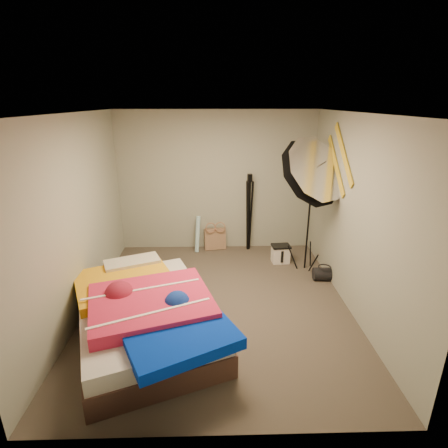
{
  "coord_description": "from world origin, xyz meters",
  "views": [
    {
      "loc": [
        -0.03,
        -4.15,
        2.64
      ],
      "look_at": [
        0.1,
        0.6,
        0.95
      ],
      "focal_mm": 28.0,
      "sensor_mm": 36.0,
      "label": 1
    }
  ],
  "objects_px": {
    "tote_bag": "(215,239)",
    "duffel_bag": "(324,274)",
    "wrapping_roll": "(198,234)",
    "camera_case": "(280,254)",
    "bed": "(146,314)",
    "camera_tripod": "(249,207)",
    "photo_umbrella": "(310,174)"
  },
  "relations": [
    {
      "from": "tote_bag",
      "to": "duffel_bag",
      "type": "distance_m",
      "value": 2.1
    },
    {
      "from": "wrapping_roll",
      "to": "camera_case",
      "type": "xyz_separation_m",
      "value": [
        1.44,
        -0.52,
        -0.19
      ]
    },
    {
      "from": "bed",
      "to": "camera_tripod",
      "type": "distance_m",
      "value": 2.96
    },
    {
      "from": "wrapping_roll",
      "to": "bed",
      "type": "height_order",
      "value": "wrapping_roll"
    },
    {
      "from": "wrapping_roll",
      "to": "photo_umbrella",
      "type": "distance_m",
      "value": 2.36
    },
    {
      "from": "tote_bag",
      "to": "photo_umbrella",
      "type": "relative_size",
      "value": 0.17
    },
    {
      "from": "tote_bag",
      "to": "photo_umbrella",
      "type": "distance_m",
      "value": 2.26
    },
    {
      "from": "wrapping_roll",
      "to": "camera_case",
      "type": "relative_size",
      "value": 2.3
    },
    {
      "from": "tote_bag",
      "to": "camera_tripod",
      "type": "relative_size",
      "value": 0.28
    },
    {
      "from": "wrapping_roll",
      "to": "duffel_bag",
      "type": "height_order",
      "value": "wrapping_roll"
    },
    {
      "from": "wrapping_roll",
      "to": "camera_case",
      "type": "height_order",
      "value": "wrapping_roll"
    },
    {
      "from": "tote_bag",
      "to": "photo_umbrella",
      "type": "height_order",
      "value": "photo_umbrella"
    },
    {
      "from": "wrapping_roll",
      "to": "photo_umbrella",
      "type": "xyz_separation_m",
      "value": [
        1.72,
        -0.96,
        1.3
      ]
    },
    {
      "from": "duffel_bag",
      "to": "camera_case",
      "type": "bearing_deg",
      "value": 133.04
    },
    {
      "from": "camera_case",
      "to": "duffel_bag",
      "type": "height_order",
      "value": "camera_case"
    },
    {
      "from": "wrapping_roll",
      "to": "camera_tripod",
      "type": "bearing_deg",
      "value": 3.99
    },
    {
      "from": "bed",
      "to": "camera_case",
      "type": "bearing_deg",
      "value": 45.42
    },
    {
      "from": "tote_bag",
      "to": "bed",
      "type": "height_order",
      "value": "bed"
    },
    {
      "from": "duffel_bag",
      "to": "tote_bag",
      "type": "bearing_deg",
      "value": 145.32
    },
    {
      "from": "wrapping_roll",
      "to": "photo_umbrella",
      "type": "relative_size",
      "value": 0.29
    },
    {
      "from": "wrapping_roll",
      "to": "camera_case",
      "type": "distance_m",
      "value": 1.54
    },
    {
      "from": "duffel_bag",
      "to": "photo_umbrella",
      "type": "distance_m",
      "value": 1.57
    },
    {
      "from": "camera_tripod",
      "to": "duffel_bag",
      "type": "bearing_deg",
      "value": -49.16
    },
    {
      "from": "tote_bag",
      "to": "wrapping_roll",
      "type": "distance_m",
      "value": 0.36
    },
    {
      "from": "tote_bag",
      "to": "wrapping_roll",
      "type": "height_order",
      "value": "wrapping_roll"
    },
    {
      "from": "tote_bag",
      "to": "bed",
      "type": "xyz_separation_m",
      "value": [
        -0.81,
        -2.57,
        0.11
      ]
    },
    {
      "from": "tote_bag",
      "to": "camera_tripod",
      "type": "height_order",
      "value": "camera_tripod"
    },
    {
      "from": "photo_umbrella",
      "to": "camera_case",
      "type": "bearing_deg",
      "value": 122.21
    },
    {
      "from": "bed",
      "to": "wrapping_roll",
      "type": "bearing_deg",
      "value": 78.82
    },
    {
      "from": "tote_bag",
      "to": "bed",
      "type": "distance_m",
      "value": 2.69
    },
    {
      "from": "wrapping_roll",
      "to": "camera_tripod",
      "type": "xyz_separation_m",
      "value": [
        0.94,
        0.07,
        0.48
      ]
    },
    {
      "from": "tote_bag",
      "to": "wrapping_roll",
      "type": "relative_size",
      "value": 0.59
    }
  ]
}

